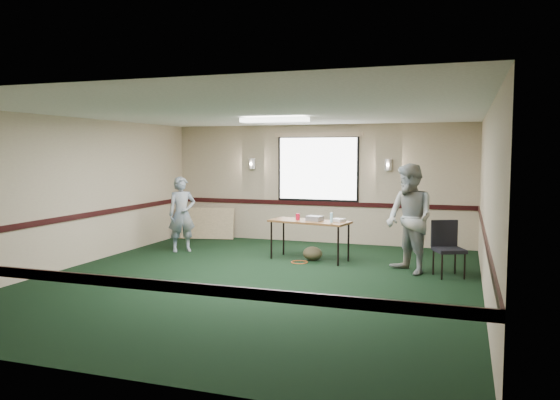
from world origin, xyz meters
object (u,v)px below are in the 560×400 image
(projector, at_px, (315,218))
(person_right, at_px, (410,219))
(conference_chair, at_px, (447,244))
(person_left, at_px, (182,214))
(folding_table, at_px, (309,223))

(projector, xyz_separation_m, person_right, (1.82, -0.53, 0.13))
(conference_chair, bearing_deg, projector, 143.83)
(person_right, bearing_deg, person_left, -138.69)
(person_left, height_order, person_right, person_right)
(projector, relative_size, conference_chair, 0.30)
(folding_table, xyz_separation_m, projector, (0.11, -0.02, 0.10))
(folding_table, relative_size, projector, 5.75)
(projector, relative_size, person_right, 0.15)
(conference_chair, height_order, person_right, person_right)
(person_left, bearing_deg, folding_table, -41.67)
(folding_table, height_order, conference_chair, conference_chair)
(person_left, xyz_separation_m, person_right, (4.70, -0.59, 0.16))
(projector, bearing_deg, folding_table, -176.65)
(projector, distance_m, conference_chair, 2.51)
(person_left, bearing_deg, person_right, -47.89)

